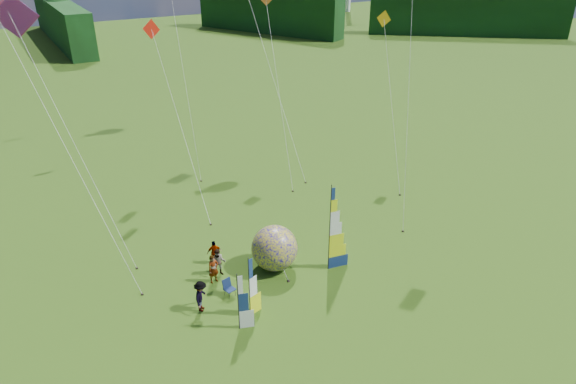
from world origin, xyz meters
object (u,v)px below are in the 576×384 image
side_banner_far (238,303)px  spectator_c (201,296)px  side_banner_left (249,289)px  kite_whale (271,61)px  camp_chair (230,288)px  spectator_d (214,252)px  spectator_b (219,262)px  bol_inflatable (275,248)px  spectator_a (213,269)px  feather_banner_main (330,230)px

side_banner_far → spectator_c: 2.69m
side_banner_left → kite_whale: kite_whale is taller
side_banner_left → camp_chair: size_ratio=3.48×
spectator_d → camp_chair: spectator_d is taller
side_banner_left → side_banner_far: 1.09m
spectator_d → spectator_b: bearing=88.4°
spectator_c → camp_chair: spectator_c is taller
bol_inflatable → kite_whale: kite_whale is taller
spectator_c → bol_inflatable: bearing=-37.1°
side_banner_far → kite_whale: kite_whale is taller
spectator_a → side_banner_far: bearing=-103.1°
feather_banner_main → side_banner_left: bearing=-156.6°
spectator_a → spectator_c: 2.49m
side_banner_left → bol_inflatable: bearing=29.1°
bol_inflatable → spectator_a: 3.77m
spectator_c → spectator_d: bearing=5.3°
spectator_c → spectator_d: size_ratio=1.17×
spectator_b → kite_whale: (11.30, 14.14, 7.66)m
spectator_c → kite_whale: (13.37, 16.60, 7.62)m
feather_banner_main → camp_chair: size_ratio=5.34×
spectator_b → spectator_a: bearing=-110.4°
feather_banner_main → spectator_b: bearing=164.4°
feather_banner_main → side_banner_far: feather_banner_main is taller
feather_banner_main → spectator_b: (-5.85, 2.76, -1.85)m
side_banner_left → spectator_b: (0.06, 4.22, -0.91)m
feather_banner_main → side_banner_far: size_ratio=1.66×
spectator_a → camp_chair: (0.24, -1.62, -0.38)m
spectator_b → spectator_c: spectator_c is taller
spectator_b → bol_inflatable: bearing=8.6°
spectator_c → kite_whale: kite_whale is taller
bol_inflatable → spectator_a: bol_inflatable is taller
side_banner_left → camp_chair: 2.45m
bol_inflatable → kite_whale: 18.63m
spectator_d → camp_chair: 3.42m
bol_inflatable → spectator_d: size_ratio=1.79×
feather_banner_main → spectator_a: bearing=170.1°
feather_banner_main → kite_whale: 18.69m
side_banner_far → bol_inflatable: size_ratio=1.18×
kite_whale → spectator_a: bearing=-136.5°
feather_banner_main → spectator_c: feather_banner_main is taller
spectator_b → spectator_d: 1.28m
spectator_c → camp_chair: size_ratio=1.78×
spectator_a → spectator_c: spectator_c is taller
spectator_a → spectator_b: spectator_a is taller
side_banner_left → spectator_b: side_banner_left is taller
spectator_c → side_banner_far: bearing=-117.4°
side_banner_left → bol_inflatable: (3.23, 3.20, -0.39)m
side_banner_left → spectator_d: 5.56m
spectator_c → camp_chair: (1.78, 0.34, -0.39)m
camp_chair → spectator_a: bearing=84.4°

